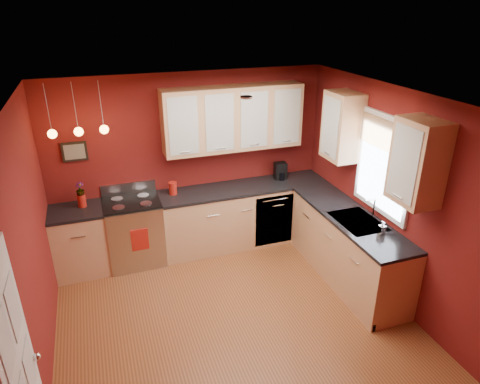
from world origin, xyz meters
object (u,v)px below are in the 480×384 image
object	(u,v)px
sink	(358,223)
coffee_maker	(280,171)
red_canister	(173,188)
gas_range	(135,231)
soap_pump	(382,228)

from	to	relation	value
sink	coffee_maker	xyz separation A→B (m)	(-0.35, 1.60, 0.14)
sink	red_canister	distance (m)	2.57
gas_range	sink	xyz separation A→B (m)	(2.62, -1.50, 0.43)
red_canister	coffee_maker	bearing A→B (deg)	0.84
soap_pump	gas_range	bearing A→B (deg)	145.25
red_canister	coffee_maker	distance (m)	1.68
red_canister	coffee_maker	xyz separation A→B (m)	(1.68, 0.02, 0.03)
red_canister	sink	bearing A→B (deg)	-37.77
sink	coffee_maker	bearing A→B (deg)	102.28
gas_range	coffee_maker	size ratio (longest dim) A/B	4.30
red_canister	coffee_maker	size ratio (longest dim) A/B	0.71
sink	soap_pump	distance (m)	0.39
gas_range	soap_pump	size ratio (longest dim) A/B	6.82
gas_range	red_canister	bearing A→B (deg)	6.83
coffee_maker	sink	bearing A→B (deg)	-72.93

